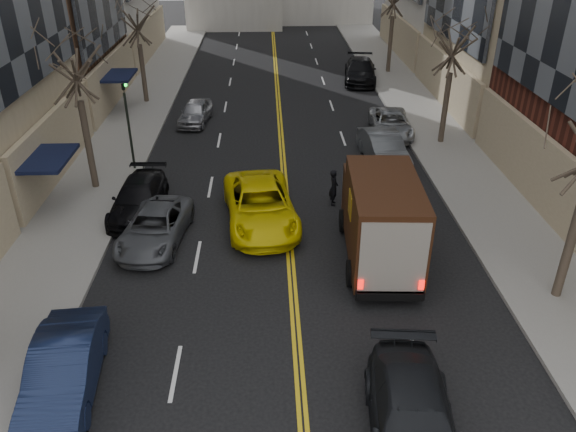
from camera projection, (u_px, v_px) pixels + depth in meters
The scene contains 17 objects.
sidewalk_left at pixel (124, 134), 32.23m from camera, with size 4.00×66.00×0.15m, color slate.
sidewalk_right at pixel (434, 130), 32.84m from camera, with size 4.00×66.00×0.15m, color slate.
tree_lf_mid at pixel (70, 44), 22.96m from camera, with size 3.20×3.20×8.91m.
tree_lf_far at pixel (135, 8), 34.60m from camera, with size 3.20×3.20×8.12m.
tree_rt_mid at pixel (456, 29), 28.13m from camera, with size 3.20×3.20×8.32m.
traffic_signal at pixel (128, 116), 26.58m from camera, with size 0.29×0.26×4.70m.
ups_truck at pixel (381, 219), 20.15m from camera, with size 2.80×6.32×3.40m.
observer_sedan at pixel (413, 422), 13.39m from camera, with size 2.59×5.33×1.50m.
taxi at pixel (260, 205), 22.97m from camera, with size 2.72×5.90×1.64m, color yellow.
pedestrian at pixel (334, 187), 24.42m from camera, with size 0.60×0.39×1.63m, color black.
parked_lf_b at pixel (64, 370), 14.91m from camera, with size 1.60×4.60×1.51m, color #111A36.
parked_lf_c at pixel (155, 227), 21.72m from camera, with size 2.18×4.72×1.31m, color #4C4F54.
parked_lf_d at pixel (139, 198), 23.80m from camera, with size 1.94×4.76×1.38m, color black.
parked_lf_e at pixel (195, 112), 33.81m from camera, with size 1.58×3.93×1.34m, color #9A9CA2.
parked_rt_a at pixel (384, 149), 28.41m from camera, with size 1.65×4.75×1.56m, color #45484B.
parked_rt_b at pixel (391, 123), 32.09m from camera, with size 2.19×4.76×1.32m, color #ADB1B5.
parked_rt_c at pixel (360, 71), 41.74m from camera, with size 2.27×5.59×1.62m, color black.
Camera 1 is at (-0.77, -3.82, 11.56)m, focal length 35.00 mm.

